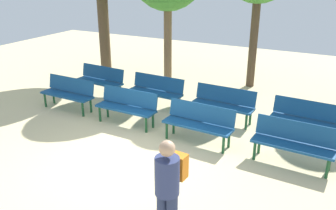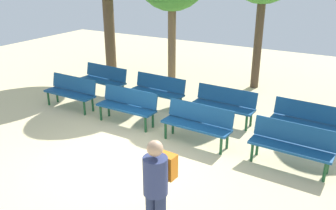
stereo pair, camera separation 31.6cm
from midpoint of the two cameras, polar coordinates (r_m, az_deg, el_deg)
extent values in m
plane|color=beige|center=(7.57, -8.22, -8.72)|extent=(24.00, 24.00, 0.00)
cube|color=navy|center=(10.31, -16.66, 1.53)|extent=(1.61, 0.49, 0.05)
cube|color=navy|center=(10.37, -16.02, 3.13)|extent=(1.60, 0.17, 0.40)
cylinder|color=#194C28|center=(10.78, -19.75, 0.73)|extent=(0.06, 0.06, 0.40)
cylinder|color=#194C28|center=(9.81, -14.30, -0.65)|extent=(0.06, 0.06, 0.40)
cylinder|color=#194C28|center=(10.98, -18.52, 1.24)|extent=(0.06, 0.06, 0.40)
cylinder|color=#194C28|center=(10.03, -13.07, -0.06)|extent=(0.06, 0.06, 0.40)
cube|color=navy|center=(9.02, -7.78, -0.57)|extent=(1.61, 0.47, 0.05)
cube|color=navy|center=(9.08, -7.12, 1.27)|extent=(1.60, 0.15, 0.40)
cylinder|color=#194C28|center=(9.40, -11.74, -1.41)|extent=(0.06, 0.06, 0.40)
cylinder|color=#194C28|center=(8.62, -4.56, -3.16)|extent=(0.06, 0.06, 0.40)
cylinder|color=#194C28|center=(9.63, -10.53, -0.77)|extent=(0.06, 0.06, 0.40)
cylinder|color=#194C28|center=(8.86, -3.43, -2.41)|extent=(0.06, 0.06, 0.40)
cube|color=navy|center=(8.01, 3.57, -3.29)|extent=(1.62, 0.52, 0.05)
cube|color=navy|center=(8.08, 4.25, -1.20)|extent=(1.60, 0.20, 0.40)
cylinder|color=#194C28|center=(8.29, -1.29, -4.11)|extent=(0.06, 0.06, 0.40)
cylinder|color=#194C28|center=(7.73, 7.64, -6.32)|extent=(0.06, 0.06, 0.40)
cylinder|color=#194C28|center=(8.54, -0.17, -3.32)|extent=(0.06, 0.06, 0.40)
cylinder|color=#194C28|center=(7.99, 8.55, -5.39)|extent=(0.06, 0.06, 0.40)
cube|color=navy|center=(7.50, 18.06, -6.21)|extent=(1.62, 0.52, 0.05)
cube|color=navy|center=(7.57, 18.62, -3.94)|extent=(1.60, 0.20, 0.40)
cylinder|color=#194C28|center=(7.60, 12.44, -7.14)|extent=(0.06, 0.06, 0.40)
cylinder|color=#194C28|center=(7.38, 22.90, -9.37)|extent=(0.06, 0.06, 0.40)
cylinder|color=#194C28|center=(7.88, 13.18, -6.16)|extent=(0.06, 0.06, 0.40)
cylinder|color=#194C28|center=(7.66, 23.26, -8.26)|extent=(0.06, 0.06, 0.40)
cube|color=navy|center=(11.25, -11.74, 3.62)|extent=(1.63, 0.55, 0.05)
cube|color=navy|center=(11.32, -11.15, 5.07)|extent=(1.60, 0.23, 0.40)
cylinder|color=#194C28|center=(11.69, -14.72, 2.85)|extent=(0.06, 0.06, 0.40)
cylinder|color=#194C28|center=(10.76, -9.48, 1.69)|extent=(0.06, 0.06, 0.40)
cylinder|color=#194C28|center=(11.90, -13.63, 3.28)|extent=(0.06, 0.06, 0.40)
cylinder|color=#194C28|center=(10.99, -8.40, 2.17)|extent=(0.06, 0.06, 0.40)
cube|color=navy|center=(10.07, -3.00, 1.95)|extent=(1.62, 0.51, 0.05)
cube|color=navy|center=(10.15, -2.41, 3.58)|extent=(1.60, 0.19, 0.40)
cylinder|color=#194C28|center=(10.40, -6.70, 1.14)|extent=(0.06, 0.06, 0.40)
cylinder|color=#194C28|center=(9.67, 0.00, -0.28)|extent=(0.06, 0.06, 0.40)
cylinder|color=#194C28|center=(10.64, -5.68, 1.65)|extent=(0.06, 0.06, 0.40)
cylinder|color=#194C28|center=(9.93, 0.92, 0.31)|extent=(0.06, 0.06, 0.40)
cube|color=navy|center=(9.18, 7.65, -0.16)|extent=(1.61, 0.50, 0.05)
cube|color=navy|center=(9.27, 8.20, 1.64)|extent=(1.60, 0.18, 0.40)
cylinder|color=#194C28|center=(9.39, 3.27, -0.99)|extent=(0.06, 0.06, 0.40)
cylinder|color=#194C28|center=(8.92, 11.35, -2.66)|extent=(0.06, 0.06, 0.40)
cylinder|color=#194C28|center=(9.66, 4.12, -0.37)|extent=(0.06, 0.06, 0.40)
cylinder|color=#194C28|center=(9.20, 12.00, -1.95)|extent=(0.06, 0.06, 0.40)
cube|color=navy|center=(8.71, 20.10, -2.55)|extent=(1.62, 0.54, 0.05)
cube|color=navy|center=(8.81, 20.57, -0.63)|extent=(1.60, 0.22, 0.40)
cylinder|color=#194C28|center=(8.79, 15.26, -3.38)|extent=(0.06, 0.06, 0.40)
cylinder|color=#194C28|center=(8.58, 24.24, -5.22)|extent=(0.06, 0.06, 0.40)
cylinder|color=#194C28|center=(9.07, 15.84, -2.65)|extent=(0.06, 0.06, 0.40)
cylinder|color=#4C3A28|center=(13.16, -10.84, 11.56)|extent=(0.38, 0.38, 3.24)
cylinder|color=brown|center=(11.97, -0.80, 10.08)|extent=(0.26, 0.26, 2.87)
cylinder|color=#4C3A28|center=(11.91, 12.72, 10.10)|extent=(0.26, 0.26, 3.11)
cylinder|color=navy|center=(4.90, -2.03, -11.23)|extent=(0.36, 0.36, 0.55)
sphere|color=tan|center=(4.69, -2.10, -6.95)|extent=(0.22, 0.22, 0.22)
cube|color=orange|center=(5.07, -0.38, -9.63)|extent=(0.29, 0.20, 0.36)
camera|label=1|loc=(0.16, -91.02, -0.40)|focal=38.30mm
camera|label=2|loc=(0.16, 88.98, 0.40)|focal=38.30mm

